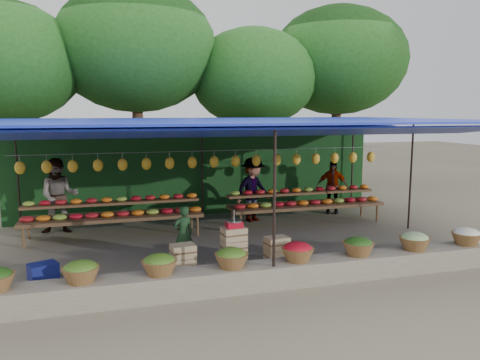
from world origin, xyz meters
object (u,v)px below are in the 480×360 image
object	(u,v)px
vendor_seated	(183,234)
blue_crate_back	(43,271)
crate_counter	(232,250)
weighing_scale	(234,223)

from	to	relation	value
vendor_seated	blue_crate_back	bearing A→B (deg)	-7.58
crate_counter	blue_crate_back	distance (m)	3.49
weighing_scale	blue_crate_back	size ratio (longest dim) A/B	0.70
crate_counter	vendor_seated	world-z (taller)	vendor_seated
weighing_scale	vendor_seated	world-z (taller)	vendor_seated
crate_counter	blue_crate_back	bearing A→B (deg)	175.29
crate_counter	blue_crate_back	size ratio (longest dim) A/B	4.97
crate_counter	vendor_seated	distance (m)	1.06
weighing_scale	vendor_seated	size ratio (longest dim) A/B	0.30
crate_counter	blue_crate_back	world-z (taller)	crate_counter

